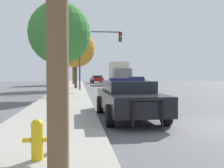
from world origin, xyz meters
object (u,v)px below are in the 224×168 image
object	(u,v)px
tree_sidewalk_near	(60,33)
tree_sidewalk_mid	(76,48)
tree_sidewalk_far	(73,52)
traffic_cone	(58,138)
traffic_light	(96,48)
police_car	(128,98)
car_background_distant	(97,79)
car_background_oncoming	(136,82)
fire_hydrant	(37,138)
box_truck	(119,73)

from	to	relation	value
tree_sidewalk_near	tree_sidewalk_mid	size ratio (longest dim) A/B	0.99
tree_sidewalk_far	traffic_cone	bearing A→B (deg)	-89.34
traffic_light	police_car	bearing A→B (deg)	-89.44
car_background_distant	tree_sidewalk_far	xyz separation A→B (m)	(-4.04, -6.03, 4.28)
car_background_oncoming	tree_sidewalk_mid	xyz separation A→B (m)	(-7.24, -3.56, 3.66)
fire_hydrant	box_truck	size ratio (longest dim) A/B	0.09
traffic_light	tree_sidewalk_far	world-z (taller)	tree_sidewalk_far
car_background_distant	tree_sidewalk_far	size ratio (longest dim) A/B	0.62
fire_hydrant	traffic_cone	size ratio (longest dim) A/B	1.41
box_truck	tree_sidewalk_near	xyz separation A→B (m)	(-7.25, -22.85, 2.48)
car_background_distant	tree_sidewalk_far	world-z (taller)	tree_sidewalk_far
traffic_cone	tree_sidewalk_far	bearing A→B (deg)	90.66
box_truck	car_background_distant	bearing A→B (deg)	-70.53
fire_hydrant	tree_sidewalk_mid	distance (m)	25.13
car_background_oncoming	car_background_distant	size ratio (longest dim) A/B	1.02
police_car	fire_hydrant	distance (m)	5.79
traffic_light	traffic_cone	bearing A→B (deg)	-95.46
fire_hydrant	car_background_oncoming	xyz separation A→B (m)	(7.63, 28.38, 0.20)
car_background_distant	tree_sidewalk_mid	world-z (taller)	tree_sidewalk_mid
box_truck	police_car	bearing A→B (deg)	83.08
car_background_distant	box_truck	world-z (taller)	box_truck
tree_sidewalk_near	box_truck	bearing A→B (deg)	72.39
traffic_light	car_background_distant	bearing A→B (deg)	86.17
car_background_oncoming	traffic_cone	size ratio (longest dim) A/B	8.95
tree_sidewalk_near	tree_sidewalk_far	size ratio (longest dim) A/B	0.87
traffic_cone	tree_sidewalk_mid	bearing A→B (deg)	89.82
car_background_oncoming	tree_sidewalk_far	size ratio (longest dim) A/B	0.64
car_background_distant	box_truck	xyz separation A→B (m)	(2.83, -8.32, 1.08)
car_background_oncoming	car_background_distant	world-z (taller)	car_background_distant
car_background_distant	tree_sidewalk_far	bearing A→B (deg)	-128.53
car_background_oncoming	traffic_cone	world-z (taller)	car_background_oncoming
tree_sidewalk_far	traffic_cone	size ratio (longest dim) A/B	14.04
car_background_distant	traffic_cone	world-z (taller)	car_background_distant
tree_sidewalk_far	car_background_oncoming	bearing A→B (deg)	-53.70
traffic_cone	car_background_distant	bearing A→B (deg)	85.38
fire_hydrant	traffic_cone	world-z (taller)	fire_hydrant
traffic_light	car_background_oncoming	distance (m)	9.01
car_background_oncoming	box_truck	distance (m)	8.40
police_car	traffic_light	size ratio (longest dim) A/B	0.93
car_background_distant	tree_sidewalk_near	size ratio (longest dim) A/B	0.72
car_background_oncoming	car_background_distant	distance (m)	17.01
fire_hydrant	traffic_cone	distance (m)	0.60
box_truck	tree_sidewalk_mid	xyz separation A→B (m)	(-6.34, -11.84, 2.54)
box_truck	tree_sidewalk_near	distance (m)	24.11
police_car	tree_sidewalk_mid	bearing A→B (deg)	-84.91
traffic_light	car_background_distant	distance (m)	23.35
police_car	box_truck	bearing A→B (deg)	-98.74
fire_hydrant	car_background_oncoming	world-z (taller)	car_background_oncoming
police_car	car_background_distant	bearing A→B (deg)	-93.11
fire_hydrant	traffic_light	distance (m)	22.35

